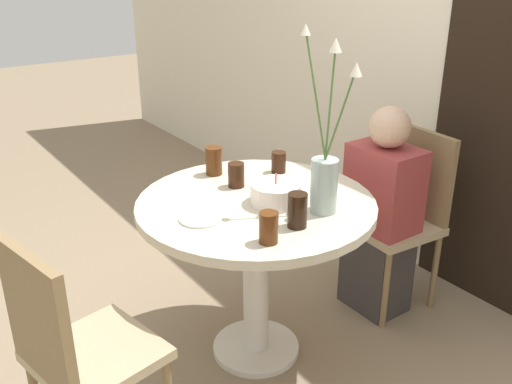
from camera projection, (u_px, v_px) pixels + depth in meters
name	position (u px, v px, depth m)	size (l,w,h in m)	color
ground_plane	(256.00, 350.00, 2.72)	(16.00, 16.00, 0.00)	#89755B
wall_back	(463.00, 47.00, 2.89)	(8.00, 0.05, 2.60)	beige
dining_table	(256.00, 232.00, 2.47)	(1.02, 1.02, 0.78)	beige
chair_right_flank	(405.00, 208.00, 2.93)	(0.43, 0.43, 0.93)	tan
chair_far_back	(73.00, 347.00, 1.92)	(0.47, 0.47, 0.93)	tan
birthday_cake	(276.00, 193.00, 2.37)	(0.21, 0.21, 0.13)	white
flower_vase	(325.00, 171.00, 2.25)	(0.18, 0.18, 0.73)	#9EB2AD
side_plate	(201.00, 218.00, 2.24)	(0.17, 0.17, 0.01)	white
drink_glass_0	(279.00, 162.00, 2.70)	(0.07, 0.07, 0.10)	#33190C
drink_glass_1	(236.00, 175.00, 2.53)	(0.07, 0.07, 0.11)	#33190C
drink_glass_2	(297.00, 210.00, 2.16)	(0.08, 0.08, 0.14)	black
drink_glass_3	(214.00, 161.00, 2.67)	(0.08, 0.08, 0.13)	#51280F
drink_glass_4	(269.00, 228.00, 2.05)	(0.07, 0.07, 0.12)	#51280F
person_boy	(381.00, 219.00, 2.86)	(0.34, 0.24, 1.09)	#383333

